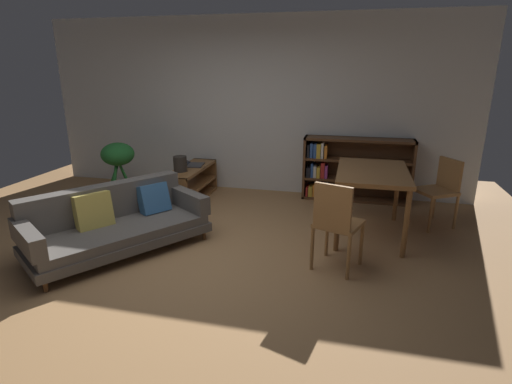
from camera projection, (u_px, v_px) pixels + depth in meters
name	position (u px, v px, depth m)	size (l,w,h in m)	color
ground_plane	(189.00, 260.00, 4.27)	(8.16, 8.16, 0.00)	#A87A4C
back_wall_panel	(251.00, 106.00, 6.37)	(6.80, 0.10, 2.70)	silver
fabric_couch	(116.00, 222.00, 4.45)	(1.75, 2.03, 0.69)	brown
media_console	(191.00, 184.00, 6.14)	(0.39, 1.25, 0.50)	brown
open_laptop	(191.00, 164.00, 6.19)	(0.47, 0.37, 0.11)	#333338
desk_speaker	(180.00, 164.00, 5.81)	(0.19, 0.19, 0.22)	#2D2823
potted_floor_plant	(119.00, 163.00, 6.16)	(0.49, 0.49, 0.85)	brown
dining_table	(372.00, 178.00, 4.72)	(0.80, 1.22, 0.80)	brown
dining_chair_near	(336.00, 221.00, 3.91)	(0.52, 0.52, 0.92)	olive
dining_chair_far	(440.00, 188.00, 5.08)	(0.58, 0.57, 0.86)	olive
bookshelf	(349.00, 169.00, 6.11)	(1.59, 0.33, 0.95)	#56351E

